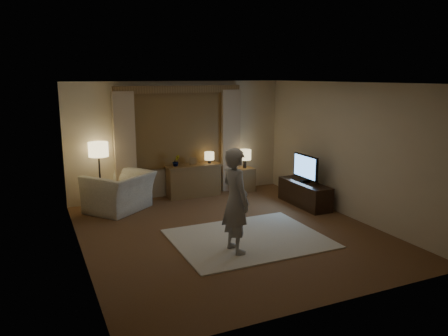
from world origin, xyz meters
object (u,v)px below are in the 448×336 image
person (236,201)px  armchair (120,192)px  side_table (245,179)px  sideboard (193,181)px  tv_stand (305,194)px

person → armchair: bearing=18.5°
side_table → person: 3.79m
sideboard → armchair: 1.80m
armchair → side_table: 3.06m
sideboard → person: bearing=-99.2°
armchair → tv_stand: bearing=123.0°
sideboard → person: size_ratio=0.73×
side_table → armchair: bearing=-173.5°
tv_stand → person: (-2.45, -1.67, 0.59)m
sideboard → armchair: (-1.75, -0.40, 0.04)m
armchair → sideboard: bearing=154.7°
side_table → tv_stand: side_table is taller
side_table → sideboard: bearing=177.8°
side_table → tv_stand: size_ratio=0.40×
armchair → person: size_ratio=0.74×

